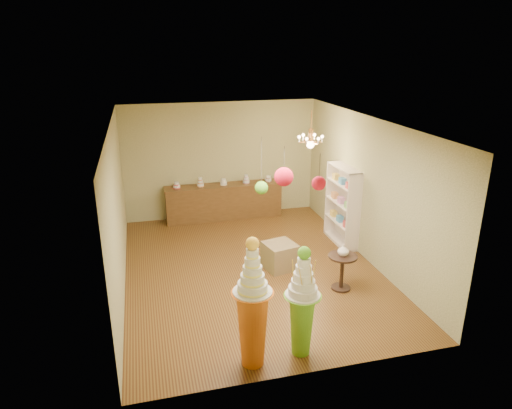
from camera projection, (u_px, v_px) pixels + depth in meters
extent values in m
plane|color=#563717|center=(251.00, 269.00, 9.37)|extent=(6.50, 6.50, 0.00)
plane|color=white|center=(250.00, 122.00, 8.37)|extent=(6.50, 6.50, 0.00)
cube|color=tan|center=(221.00, 160.00, 11.84)|extent=(5.00, 0.04, 3.00)
cube|color=tan|center=(310.00, 278.00, 5.90)|extent=(5.00, 0.04, 3.00)
cube|color=tan|center=(117.00, 211.00, 8.28)|extent=(0.04, 6.50, 3.00)
cube|color=tan|center=(368.00, 190.00, 9.45)|extent=(0.04, 6.50, 3.00)
cone|color=#6DC02A|center=(301.00, 325.00, 6.67)|extent=(0.47, 0.47, 0.96)
cylinder|color=silver|center=(303.00, 295.00, 6.51)|extent=(0.64, 0.64, 0.03)
cylinder|color=silver|center=(303.00, 291.00, 6.48)|extent=(0.52, 0.52, 0.11)
cylinder|color=silver|center=(303.00, 283.00, 6.44)|extent=(0.42, 0.42, 0.11)
cylinder|color=silver|center=(303.00, 276.00, 6.41)|extent=(0.35, 0.35, 0.11)
cylinder|color=silver|center=(304.00, 269.00, 6.37)|extent=(0.29, 0.29, 0.11)
cylinder|color=silver|center=(304.00, 262.00, 6.33)|extent=(0.23, 0.23, 0.11)
sphere|color=#4F9720|center=(304.00, 253.00, 6.29)|extent=(0.19, 0.19, 0.19)
cone|color=orange|center=(253.00, 329.00, 6.42)|extent=(0.54, 0.54, 1.16)
cylinder|color=silver|center=(253.00, 292.00, 6.22)|extent=(0.65, 0.65, 0.03)
cylinder|color=silver|center=(253.00, 287.00, 6.19)|extent=(0.49, 0.49, 0.13)
cylinder|color=silver|center=(252.00, 278.00, 6.15)|extent=(0.39, 0.39, 0.13)
cylinder|color=silver|center=(252.00, 270.00, 6.11)|extent=(0.31, 0.31, 0.13)
cylinder|color=silver|center=(252.00, 262.00, 6.07)|extent=(0.25, 0.25, 0.13)
cylinder|color=silver|center=(252.00, 253.00, 6.03)|extent=(0.20, 0.20, 0.13)
sphere|color=gold|center=(252.00, 244.00, 5.98)|extent=(0.18, 0.18, 0.18)
cube|color=olive|center=(280.00, 256.00, 9.31)|extent=(0.72, 0.72, 0.54)
cube|color=#55371A|center=(224.00, 202.00, 11.93)|extent=(3.00, 0.50, 0.90)
cube|color=#55371A|center=(224.00, 185.00, 11.78)|extent=(3.04, 0.54, 0.03)
cylinder|color=silver|center=(177.00, 185.00, 11.47)|extent=(0.18, 0.18, 0.16)
cylinder|color=silver|center=(200.00, 182.00, 11.59)|extent=(0.18, 0.18, 0.24)
cylinder|color=silver|center=(223.00, 182.00, 11.75)|extent=(0.18, 0.18, 0.16)
cylinder|color=silver|center=(246.00, 179.00, 11.87)|extent=(0.18, 0.18, 0.24)
cylinder|color=silver|center=(268.00, 179.00, 12.03)|extent=(0.18, 0.18, 0.16)
cube|color=silver|center=(348.00, 205.00, 10.38)|extent=(0.04, 1.20, 1.80)
cube|color=silver|center=(341.00, 222.00, 10.47)|extent=(0.30, 1.14, 0.03)
cube|color=silver|center=(342.00, 203.00, 10.32)|extent=(0.30, 1.14, 0.03)
cube|color=silver|center=(343.00, 184.00, 10.17)|extent=(0.30, 1.14, 0.03)
cylinder|color=black|center=(341.00, 288.00, 8.60)|extent=(0.42, 0.42, 0.04)
cylinder|color=black|center=(342.00, 273.00, 8.49)|extent=(0.08, 0.08, 0.67)
cylinder|color=black|center=(343.00, 256.00, 8.38)|extent=(0.63, 0.63, 0.04)
imported|color=silver|center=(343.00, 250.00, 8.34)|extent=(0.22, 0.22, 0.22)
cylinder|color=#3F392D|center=(284.00, 162.00, 6.52)|extent=(0.01, 0.01, 0.46)
sphere|color=red|center=(284.00, 177.00, 6.60)|extent=(0.28, 0.28, 0.28)
cylinder|color=#3F392D|center=(261.00, 163.00, 7.23)|extent=(0.01, 0.01, 0.83)
sphere|color=#4F9720|center=(261.00, 188.00, 7.37)|extent=(0.22, 0.22, 0.22)
cylinder|color=#3F392D|center=(320.00, 169.00, 6.08)|extent=(0.01, 0.01, 0.41)
sphere|color=red|center=(319.00, 183.00, 6.14)|extent=(0.19, 0.19, 0.19)
cylinder|color=#E89851|center=(311.00, 122.00, 9.96)|extent=(0.02, 0.02, 0.50)
cylinder|color=#E89851|center=(311.00, 135.00, 10.06)|extent=(0.10, 0.10, 0.30)
sphere|color=#F5B987|center=(310.00, 144.00, 10.13)|extent=(0.18, 0.18, 0.18)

